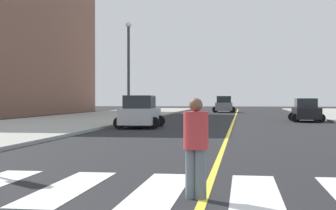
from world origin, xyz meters
The scene contains 8 objects.
sidewalk_kerb_west centered at (-12.20, 20.00, 0.07)m, with size 10.00×120.00×0.15m, color #9E9B93.
crosswalk_paint centered at (0.00, 4.00, 0.01)m, with size 13.50×4.00×0.01m.
lane_divider_paint centered at (0.00, 40.00, 0.01)m, with size 0.16×80.00×0.01m, color yellow.
car_black_nearest centered at (5.48, 34.11, 0.83)m, with size 2.48×3.97×1.77m.
car_gray_second centered at (-1.62, 59.08, 0.97)m, with size 2.98×4.70×2.08m.
car_silver_third centered at (-5.40, 24.28, 0.91)m, with size 2.81×4.41×1.94m.
pedestrian_crossing centered at (-0.14, 3.24, 0.97)m, with size 0.43×0.43×1.76m.
street_lamp centered at (-7.75, 31.54, 4.49)m, with size 0.44×0.44×7.34m.
Camera 1 is at (0.66, -5.54, 1.74)m, focal length 54.25 mm.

